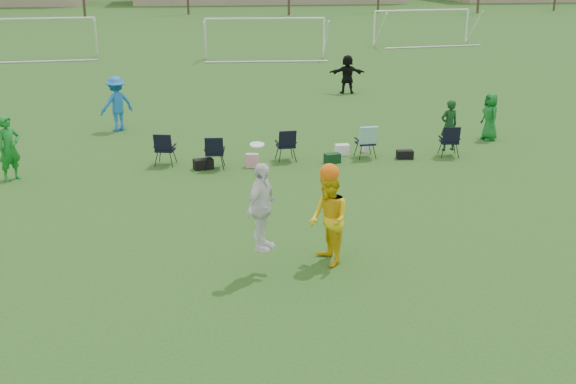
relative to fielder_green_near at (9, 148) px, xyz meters
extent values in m
plane|color=#27551A|center=(5.97, -7.15, -0.90)|extent=(260.00, 260.00, 0.00)
imported|color=#167E27|center=(0.00, 0.00, 0.00)|extent=(0.77, 0.76, 1.79)
imported|color=blue|center=(2.43, 5.77, 0.06)|extent=(1.43, 1.28, 1.92)
imported|color=#136B22|center=(14.86, 2.51, -0.10)|extent=(0.58, 0.82, 1.58)
imported|color=black|center=(12.17, 11.97, -0.03)|extent=(1.65, 0.67, 1.74)
imported|color=white|center=(6.07, -7.22, 0.45)|extent=(0.90, 1.06, 1.70)
imported|color=yellow|center=(7.42, -6.92, 0.03)|extent=(0.85, 1.01, 1.84)
sphere|color=#FF660D|center=(7.42, -6.92, 0.98)|extent=(0.37, 0.37, 0.37)
cylinder|color=white|center=(6.00, -7.23, 1.66)|extent=(0.27, 0.27, 0.07)
imported|color=#103C17|center=(12.76, 0.76, 0.05)|extent=(0.64, 0.48, 1.58)
cube|color=black|center=(5.23, 0.30, -0.75)|extent=(0.61, 0.43, 0.30)
cube|color=pink|center=(6.65, 0.29, -0.70)|extent=(0.39, 0.30, 0.40)
cube|color=#0D3316|center=(9.06, 0.43, -0.76)|extent=(0.50, 0.38, 0.28)
cube|color=white|center=(9.56, 1.31, -0.74)|extent=(0.42, 0.30, 0.32)
cylinder|color=white|center=(10.38, 1.53, -0.75)|extent=(0.26, 0.26, 0.30)
cube|color=black|center=(11.33, 0.55, -0.77)|extent=(0.52, 0.30, 0.26)
cube|color=black|center=(4.15, 0.96, -0.42)|extent=(0.72, 0.72, 0.96)
cube|color=black|center=(5.57, 0.35, -0.42)|extent=(0.66, 0.66, 0.96)
cube|color=black|center=(7.73, 0.90, -0.42)|extent=(0.64, 0.64, 0.96)
cube|color=black|center=(10.18, 0.89, -0.42)|extent=(0.64, 0.64, 0.96)
cube|color=black|center=(12.76, 0.66, -0.42)|extent=(0.68, 0.68, 0.96)
cylinder|color=white|center=(-0.39, 27.17, 0.30)|extent=(0.12, 0.12, 2.40)
cylinder|color=white|center=(-4.03, 26.85, 1.50)|extent=(7.28, 0.76, 0.12)
cylinder|color=white|center=(6.33, 25.11, 0.30)|extent=(0.12, 0.12, 2.40)
cylinder|color=white|center=(13.61, 24.60, 0.30)|extent=(0.12, 0.12, 2.40)
cylinder|color=white|center=(9.97, 24.85, 1.50)|extent=(7.29, 0.63, 0.12)
cylinder|color=white|center=(18.36, 30.34, 0.30)|extent=(0.12, 0.12, 2.40)
cylinder|color=white|center=(25.59, 31.36, 0.30)|extent=(0.12, 0.12, 2.40)
cylinder|color=white|center=(21.97, 30.85, 1.50)|extent=(7.25, 1.13, 0.12)
camera|label=1|loc=(4.67, -19.90, 4.84)|focal=45.00mm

